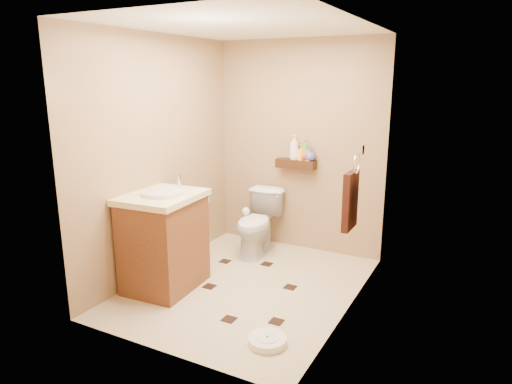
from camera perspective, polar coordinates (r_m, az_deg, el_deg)
The scene contains 20 objects.
ground at distance 4.54m, azimuth -1.14°, elevation -11.70°, with size 2.50×2.50×0.00m, color tan.
wall_back at distance 5.27m, azimuth 5.39°, elevation 5.58°, with size 2.00×0.04×2.40m, color #9F7A5B.
wall_front at distance 3.15m, azimuth -12.27°, elevation -0.45°, with size 2.00×0.04×2.40m, color #9F7A5B.
wall_left at distance 4.72m, azimuth -11.95°, elevation 4.34°, with size 0.04×2.50×2.40m, color #9F7A5B.
wall_right at distance 3.79m, azimuth 12.16°, elevation 1.98°, with size 0.04×2.50×2.40m, color #9F7A5B.
ceiling at distance 4.11m, azimuth -1.31°, elevation 20.04°, with size 2.00×2.50×0.02m, color white.
wall_shelf at distance 5.23m, azimuth 5.01°, elevation 3.52°, with size 0.46×0.14×0.10m, color #3A2110.
floor_accents at distance 4.51m, azimuth -0.87°, elevation -11.82°, with size 1.16×1.31×0.01m.
toilet at distance 5.22m, azimuth 0.21°, elevation -3.90°, with size 0.40×0.71×0.72m, color white.
vanity at distance 4.44m, azimuth -11.42°, elevation -5.87°, with size 0.67×0.80×1.07m.
bathroom_scale at distance 3.65m, azimuth 1.42°, elevation -18.06°, with size 0.31×0.31×0.06m.
toilet_brush at distance 5.34m, azimuth -1.25°, elevation -5.49°, with size 0.12×0.12×0.53m.
towel_ring at distance 4.10m, azimuth 11.77°, elevation -0.73°, with size 0.12×0.30×0.76m.
toilet_paper at distance 5.32m, azimuth -6.69°, elevation -0.99°, with size 0.12×0.11×0.12m.
bottle_a at distance 5.21m, azimuth 4.81°, elevation 5.60°, with size 0.11×0.11×0.28m, color white.
bottle_b at distance 5.18m, azimuth 5.75°, elevation 4.99°, with size 0.08×0.08×0.18m, color yellow.
bottle_c at distance 5.17m, azimuth 6.11°, elevation 4.78°, with size 0.12×0.12×0.15m, color red.
bottle_d at distance 5.16m, azimuth 6.15°, elevation 5.21°, with size 0.09×0.09×0.23m, color green.
bottle_e at distance 5.15m, azimuth 6.55°, elevation 4.83°, with size 0.07×0.08×0.17m, color #C77142.
bottle_f at distance 5.14m, azimuth 6.80°, elevation 4.73°, with size 0.12×0.12×0.15m, color #4756B3.
Camera 1 is at (1.98, -3.58, 1.97)m, focal length 32.00 mm.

